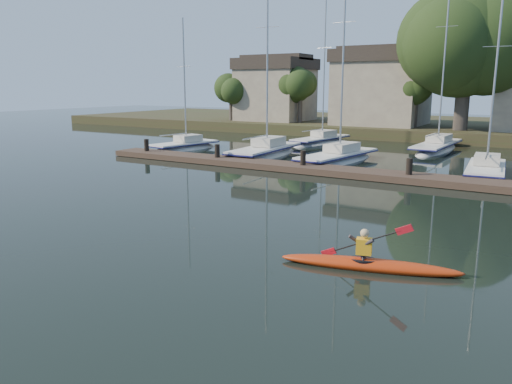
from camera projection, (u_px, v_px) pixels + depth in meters
The scene contains 10 objects.
ground at pixel (193, 246), 15.39m from camera, with size 160.00×160.00×0.00m, color black.
kayak at pixel (368, 262), 13.42m from camera, with size 4.85×1.86×1.55m.
dock at pixel (353, 173), 27.07m from camera, with size 34.00×2.00×1.80m.
sailboat_0 at pixel (185, 152), 38.38m from camera, with size 3.04×7.08×10.87m.
sailboat_1 at pixel (265, 159), 34.80m from camera, with size 2.63×9.21×14.92m.
sailboat_2 at pixel (337, 165), 32.14m from camera, with size 3.29×9.16×14.84m.
sailboat_3 at pixel (485, 179), 27.35m from camera, with size 2.52×7.50×11.89m.
sailboat_5 at pixel (321, 145), 42.33m from camera, with size 3.07×8.34×13.49m.
sailboat_6 at pixel (436, 153), 37.80m from camera, with size 2.50×9.80×15.45m.
shore at pixel (467, 102), 47.65m from camera, with size 90.00×25.25×12.75m.
Camera 1 is at (9.25, -11.58, 4.85)m, focal length 35.00 mm.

